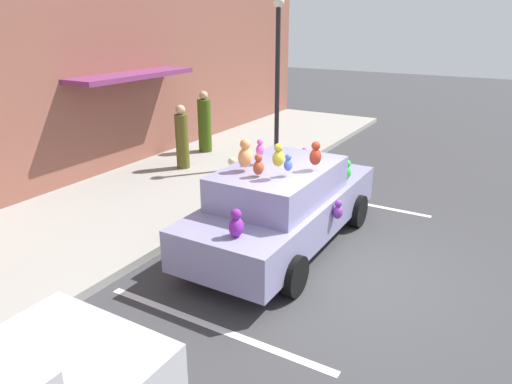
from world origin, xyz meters
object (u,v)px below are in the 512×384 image
at_px(teddy_bear_on_sidewalk, 232,169).
at_px(street_lamp_post, 278,67).
at_px(plush_covered_car, 284,204).
at_px(pedestrian_near_shopfront, 205,124).
at_px(pedestrian_walking_past, 182,139).

relative_size(teddy_bear_on_sidewalk, street_lamp_post, 0.13).
height_order(plush_covered_car, pedestrian_near_shopfront, plush_covered_car).
distance_m(teddy_bear_on_sidewalk, street_lamp_post, 2.83).
relative_size(plush_covered_car, teddy_bear_on_sidewalk, 8.19).
relative_size(teddy_bear_on_sidewalk, pedestrian_walking_past, 0.34).
relative_size(street_lamp_post, pedestrian_near_shopfront, 2.40).
bearing_deg(street_lamp_post, pedestrian_near_shopfront, 85.46).
xyz_separation_m(teddy_bear_on_sidewalk, pedestrian_near_shopfront, (1.77, 2.11, 0.56)).
distance_m(street_lamp_post, pedestrian_near_shopfront, 3.06).
bearing_deg(street_lamp_post, plush_covered_car, -150.43).
distance_m(pedestrian_near_shopfront, pedestrian_walking_past, 1.70).
height_order(teddy_bear_on_sidewalk, pedestrian_walking_past, pedestrian_walking_past).
bearing_deg(pedestrian_near_shopfront, teddy_bear_on_sidewalk, -129.95).
bearing_deg(teddy_bear_on_sidewalk, pedestrian_walking_past, 85.44).
bearing_deg(pedestrian_near_shopfront, pedestrian_walking_past, -164.07).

